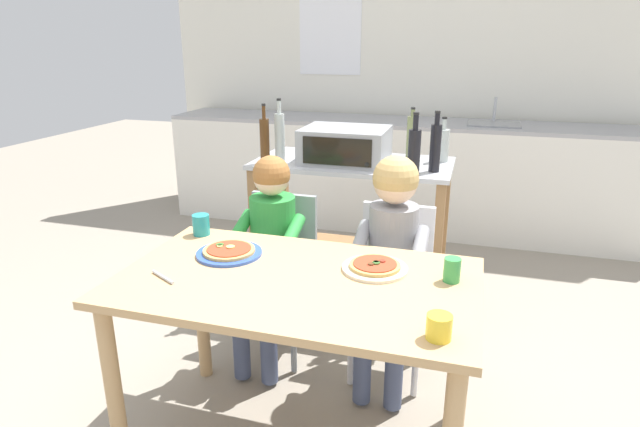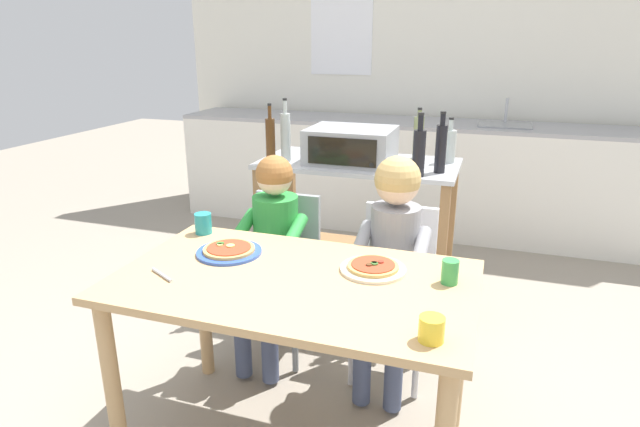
% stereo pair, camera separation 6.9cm
% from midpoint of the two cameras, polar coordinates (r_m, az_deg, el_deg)
% --- Properties ---
extents(ground_plane, '(12.41, 12.41, 0.00)m').
position_cam_midpoint_polar(ground_plane, '(3.33, 4.08, -9.70)').
color(ground_plane, gray).
extents(back_wall_tiled, '(4.45, 0.13, 2.70)m').
position_cam_midpoint_polar(back_wall_tiled, '(4.84, 9.62, 15.63)').
color(back_wall_tiled, white).
rests_on(back_wall_tiled, ground).
extents(kitchen_counter, '(4.01, 0.60, 1.12)m').
position_cam_midpoint_polar(kitchen_counter, '(4.57, 8.41, 4.18)').
color(kitchen_counter, silver).
rests_on(kitchen_counter, ground).
extents(kitchen_island_cart, '(1.13, 0.58, 0.89)m').
position_cam_midpoint_polar(kitchen_island_cart, '(3.16, 2.85, 0.47)').
color(kitchen_island_cart, '#B7BABF').
rests_on(kitchen_island_cart, ground).
extents(toaster_oven, '(0.48, 0.39, 0.20)m').
position_cam_midpoint_polar(toaster_oven, '(3.04, 2.10, 7.38)').
color(toaster_oven, '#999BA0').
rests_on(toaster_oven, kitchen_island_cart).
extents(bottle_dark_olive_oil, '(0.07, 0.07, 0.26)m').
position_cam_midpoint_polar(bottle_dark_olive_oil, '(3.12, 12.46, 7.26)').
color(bottle_dark_olive_oil, '#ADB7B2').
rests_on(bottle_dark_olive_oil, kitchen_island_cart).
extents(bottle_slim_sauce, '(0.06, 0.06, 0.32)m').
position_cam_midpoint_polar(bottle_slim_sauce, '(2.87, 11.64, 7.08)').
color(bottle_slim_sauce, black).
rests_on(bottle_slim_sauce, kitchen_island_cart).
extents(bottle_tall_green_wine, '(0.06, 0.06, 0.33)m').
position_cam_midpoint_polar(bottle_tall_green_wine, '(2.77, 9.40, 6.70)').
color(bottle_tall_green_wine, black).
rests_on(bottle_tall_green_wine, kitchen_island_cart).
extents(bottle_squat_spirits, '(0.05, 0.05, 0.34)m').
position_cam_midpoint_polar(bottle_squat_spirits, '(3.02, -6.64, 7.88)').
color(bottle_squat_spirits, '#4C2D14').
rests_on(bottle_squat_spirits, kitchen_island_cart).
extents(bottle_brown_beer, '(0.06, 0.06, 0.30)m').
position_cam_midpoint_polar(bottle_brown_beer, '(3.19, 9.22, 8.20)').
color(bottle_brown_beer, olive).
rests_on(bottle_brown_beer, kitchen_island_cart).
extents(bottle_clear_vinegar, '(0.06, 0.06, 0.36)m').
position_cam_midpoint_polar(bottle_clear_vinegar, '(3.05, -5.02, 8.26)').
color(bottle_clear_vinegar, '#ADB7B2').
rests_on(bottle_clear_vinegar, kitchen_island_cart).
extents(dining_table, '(1.30, 0.76, 0.74)m').
position_cam_midpoint_polar(dining_table, '(1.98, -3.53, -9.83)').
color(dining_table, tan).
rests_on(dining_table, ground).
extents(dining_chair_left, '(0.36, 0.36, 0.81)m').
position_cam_midpoint_polar(dining_chair_left, '(2.71, -5.21, -5.33)').
color(dining_chair_left, gray).
rests_on(dining_chair_left, ground).
extents(dining_chair_right, '(0.36, 0.36, 0.81)m').
position_cam_midpoint_polar(dining_chair_right, '(2.56, 7.09, -6.95)').
color(dining_chair_right, silver).
rests_on(dining_chair_right, ground).
extents(child_in_green_shirt, '(0.32, 0.42, 1.03)m').
position_cam_midpoint_polar(child_in_green_shirt, '(2.54, -6.34, -2.76)').
color(child_in_green_shirt, '#424C6B').
rests_on(child_in_green_shirt, ground).
extents(child_in_grey_shirt, '(0.32, 0.42, 1.07)m').
position_cam_midpoint_polar(child_in_grey_shirt, '(2.36, 6.82, -3.31)').
color(child_in_grey_shirt, '#424C6B').
rests_on(child_in_grey_shirt, ground).
extents(pizza_plate_blue_rimmed, '(0.26, 0.26, 0.03)m').
position_cam_midpoint_polar(pizza_plate_blue_rimmed, '(2.16, -10.68, -4.08)').
color(pizza_plate_blue_rimmed, '#3356B7').
rests_on(pizza_plate_blue_rimmed, dining_table).
extents(pizza_plate_cream, '(0.25, 0.25, 0.03)m').
position_cam_midpoint_polar(pizza_plate_cream, '(1.99, 4.94, -5.76)').
color(pizza_plate_cream, beige).
rests_on(pizza_plate_cream, dining_table).
extents(drinking_cup_green, '(0.06, 0.06, 0.09)m').
position_cam_midpoint_polar(drinking_cup_green, '(1.93, 13.04, -5.94)').
color(drinking_cup_green, green).
rests_on(drinking_cup_green, dining_table).
extents(drinking_cup_yellow, '(0.08, 0.08, 0.08)m').
position_cam_midpoint_polar(drinking_cup_yellow, '(1.58, 11.46, -11.90)').
color(drinking_cup_yellow, yellow).
rests_on(drinking_cup_yellow, dining_table).
extents(drinking_cup_teal, '(0.07, 0.07, 0.09)m').
position_cam_midpoint_polar(drinking_cup_teal, '(2.39, -13.51, -1.19)').
color(drinking_cup_teal, teal).
rests_on(drinking_cup_teal, dining_table).
extents(serving_spoon, '(0.13, 0.08, 0.01)m').
position_cam_midpoint_polar(serving_spoon, '(2.01, -17.52, -6.55)').
color(serving_spoon, '#B7BABF').
rests_on(serving_spoon, dining_table).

